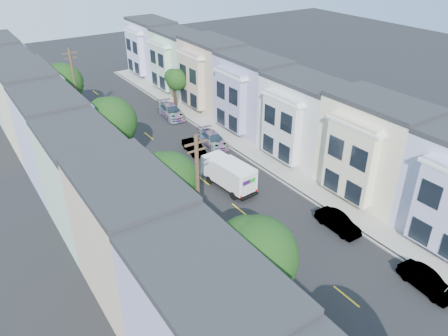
% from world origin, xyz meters
% --- Properties ---
extents(ground, '(160.00, 160.00, 0.00)m').
position_xyz_m(ground, '(0.00, 0.00, 0.00)').
color(ground, black).
rests_on(ground, ground).
extents(road_slab, '(12.00, 70.00, 0.02)m').
position_xyz_m(road_slab, '(0.00, 15.00, 0.01)').
color(road_slab, black).
rests_on(road_slab, ground).
extents(curb_left, '(0.30, 70.00, 0.15)m').
position_xyz_m(curb_left, '(-6.05, 15.00, 0.07)').
color(curb_left, gray).
rests_on(curb_left, ground).
extents(curb_right, '(0.30, 70.00, 0.15)m').
position_xyz_m(curb_right, '(6.05, 15.00, 0.07)').
color(curb_right, gray).
rests_on(curb_right, ground).
extents(sidewalk_left, '(2.60, 70.00, 0.15)m').
position_xyz_m(sidewalk_left, '(-7.35, 15.00, 0.07)').
color(sidewalk_left, gray).
rests_on(sidewalk_left, ground).
extents(sidewalk_right, '(2.60, 70.00, 0.15)m').
position_xyz_m(sidewalk_right, '(7.35, 15.00, 0.07)').
color(sidewalk_right, gray).
rests_on(sidewalk_right, ground).
extents(centerline, '(0.12, 70.00, 0.01)m').
position_xyz_m(centerline, '(0.00, 15.00, 0.00)').
color(centerline, gold).
rests_on(centerline, ground).
extents(townhouse_row_left, '(5.00, 70.00, 8.50)m').
position_xyz_m(townhouse_row_left, '(-11.15, 15.00, 0.00)').
color(townhouse_row_left, silver).
rests_on(townhouse_row_left, ground).
extents(townhouse_row_right, '(5.00, 70.00, 8.50)m').
position_xyz_m(townhouse_row_right, '(11.15, 15.00, 0.00)').
color(townhouse_row_right, silver).
rests_on(townhouse_row_right, ground).
extents(tree_b, '(4.70, 4.70, 7.41)m').
position_xyz_m(tree_b, '(-6.30, -4.23, 5.04)').
color(tree_b, black).
rests_on(tree_b, ground).
extents(tree_c, '(4.42, 4.42, 6.95)m').
position_xyz_m(tree_c, '(-6.30, 6.37, 4.72)').
color(tree_c, black).
rests_on(tree_c, ground).
extents(tree_d, '(4.70, 4.70, 7.78)m').
position_xyz_m(tree_d, '(-6.30, 17.68, 5.40)').
color(tree_d, black).
rests_on(tree_d, ground).
extents(tree_e, '(4.70, 4.70, 7.26)m').
position_xyz_m(tree_e, '(-6.30, 33.44, 4.89)').
color(tree_e, black).
rests_on(tree_e, ground).
extents(tree_far_r, '(2.80, 2.80, 5.35)m').
position_xyz_m(tree_far_r, '(6.89, 29.79, 3.88)').
color(tree_far_r, black).
rests_on(tree_far_r, ground).
extents(utility_pole_near, '(1.60, 0.26, 10.00)m').
position_xyz_m(utility_pole_near, '(-6.30, 2.00, 5.15)').
color(utility_pole_near, '#42301E').
rests_on(utility_pole_near, ground).
extents(utility_pole_far, '(1.60, 0.26, 10.00)m').
position_xyz_m(utility_pole_far, '(-6.30, 28.00, 5.15)').
color(utility_pole_far, '#42301E').
rests_on(utility_pole_far, ground).
extents(fedex_truck, '(2.15, 5.58, 2.68)m').
position_xyz_m(fedex_truck, '(1.30, 9.53, 1.50)').
color(fedex_truck, silver).
rests_on(fedex_truck, ground).
extents(lead_sedan, '(1.73, 3.88, 1.25)m').
position_xyz_m(lead_sedan, '(2.24, 17.47, 0.63)').
color(lead_sedan, black).
rests_on(lead_sedan, ground).
extents(parked_left_b, '(2.40, 4.91, 1.34)m').
position_xyz_m(parked_left_b, '(-4.90, -6.37, 0.67)').
color(parked_left_b, '#11223E').
rests_on(parked_left_b, ground).
extents(parked_left_c, '(1.48, 3.72, 1.22)m').
position_xyz_m(parked_left_c, '(-4.90, 1.04, 0.61)').
color(parked_left_c, silver).
rests_on(parked_left_c, ground).
extents(parked_left_d, '(2.43, 5.19, 1.52)m').
position_xyz_m(parked_left_d, '(-4.90, 10.39, 0.76)').
color(parked_left_d, '#600D0C').
rests_on(parked_left_d, ground).
extents(parked_right_a, '(1.63, 3.90, 1.27)m').
position_xyz_m(parked_right_a, '(4.90, -8.36, 0.63)').
color(parked_right_a, '#575F65').
rests_on(parked_right_a, ground).
extents(parked_right_b, '(1.40, 3.89, 1.29)m').
position_xyz_m(parked_right_b, '(4.90, -0.52, 0.65)').
color(parked_right_b, white).
rests_on(parked_right_b, ground).
extents(parked_right_c, '(2.41, 4.82, 1.39)m').
position_xyz_m(parked_right_c, '(4.90, 17.84, 0.70)').
color(parked_right_c, black).
rests_on(parked_right_c, ground).
extents(parked_right_d, '(2.64, 5.33, 1.54)m').
position_xyz_m(parked_right_d, '(4.90, 27.70, 0.77)').
color(parked_right_d, '#091B3D').
rests_on(parked_right_d, ground).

